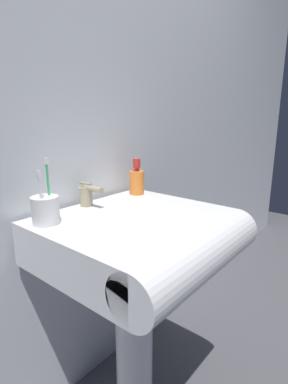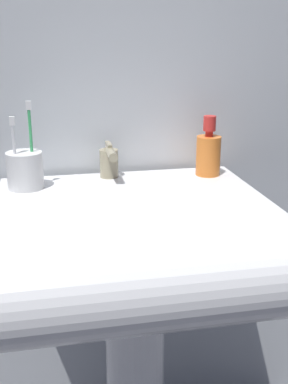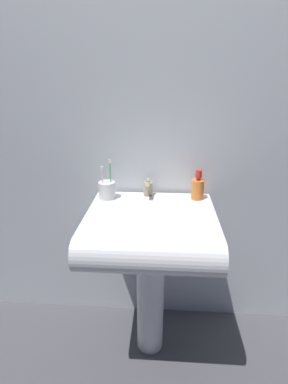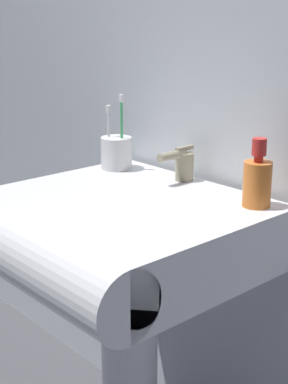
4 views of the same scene
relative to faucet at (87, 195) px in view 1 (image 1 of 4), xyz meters
The scene contains 6 objects.
wall_back 0.35m from the faucet, 74.18° to the left, with size 5.00×0.05×2.40m, color silver.
sink_pedestal 0.57m from the faucet, 82.57° to the right, with size 0.14×0.14×0.67m, color white.
sink_basin 0.29m from the faucet, 84.19° to the right, with size 0.60×0.57×0.15m.
faucet is the anchor object (origin of this frame).
toothbrush_cup 0.21m from the faucet, 167.44° to the right, with size 0.08×0.08×0.21m.
soap_bottle 0.26m from the faucet, ahead, with size 0.06×0.06×0.15m.
Camera 1 is at (-0.72, -0.65, 1.15)m, focal length 28.00 mm.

